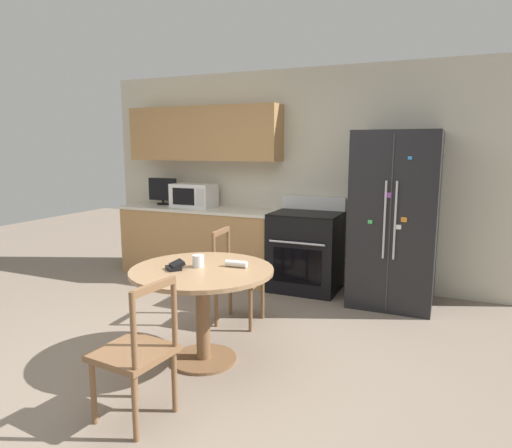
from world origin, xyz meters
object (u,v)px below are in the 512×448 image
object	(u,v)px
countertop_tv	(163,190)
microwave	(194,195)
refrigerator	(395,219)
dining_chair_far	(237,278)
wallet	(175,266)
dining_chair_near	(137,353)
oven_range	(306,251)
candle_glass	(198,262)

from	to	relation	value
countertop_tv	microwave	bearing A→B (deg)	-4.35
refrigerator	dining_chair_far	world-z (taller)	refrigerator
wallet	dining_chair_far	bearing A→B (deg)	86.60
microwave	refrigerator	bearing A→B (deg)	-2.86
dining_chair_near	wallet	bearing A→B (deg)	21.26
refrigerator	microwave	world-z (taller)	refrigerator
countertop_tv	dining_chair_far	world-z (taller)	countertop_tv
microwave	dining_chair_far	size ratio (longest dim) A/B	0.61
oven_range	countertop_tv	distance (m)	2.16
countertop_tv	candle_glass	bearing A→B (deg)	-49.65
countertop_tv	dining_chair_near	distance (m)	3.64
refrigerator	dining_chair_near	world-z (taller)	refrigerator
wallet	candle_glass	bearing A→B (deg)	48.92
microwave	wallet	world-z (taller)	microwave
microwave	candle_glass	xyz separation A→B (m)	(1.32, -2.12, -0.26)
refrigerator	wallet	bearing A→B (deg)	-122.30
candle_glass	wallet	size ratio (longest dim) A/B	0.54
dining_chair_far	wallet	distance (m)	1.01
oven_range	wallet	world-z (taller)	oven_range
dining_chair_near	candle_glass	bearing A→B (deg)	11.31
candle_glass	oven_range	bearing A→B (deg)	83.66
dining_chair_near	candle_glass	size ratio (longest dim) A/B	9.60
dining_chair_near	dining_chair_far	xyz separation A→B (m)	(-0.14, 1.68, 0.00)
candle_glass	microwave	bearing A→B (deg)	121.92
countertop_tv	wallet	size ratio (longest dim) A/B	2.40
oven_range	dining_chair_far	xyz separation A→B (m)	(-0.29, -1.25, -0.03)
refrigerator	dining_chair_near	distance (m)	3.12
refrigerator	dining_chair_far	size ratio (longest dim) A/B	2.04
refrigerator	dining_chair_far	bearing A→B (deg)	-137.47
dining_chair_near	dining_chair_far	size ratio (longest dim) A/B	1.00
countertop_tv	dining_chair_near	xyz separation A→B (m)	(1.91, -3.03, -0.66)
candle_glass	wallet	world-z (taller)	candle_glass
oven_range	candle_glass	xyz separation A→B (m)	(-0.23, -2.06, 0.33)
refrigerator	microwave	distance (m)	2.55
microwave	wallet	distance (m)	2.57
microwave	dining_chair_near	xyz separation A→B (m)	(1.40, -2.99, -0.62)
dining_chair_near	candle_glass	xyz separation A→B (m)	(-0.08, 0.87, 0.36)
candle_glass	wallet	xyz separation A→B (m)	(-0.12, -0.14, -0.01)
refrigerator	microwave	bearing A→B (deg)	177.14
refrigerator	candle_glass	world-z (taller)	refrigerator
refrigerator	countertop_tv	xyz separation A→B (m)	(-3.06, 0.17, 0.17)
dining_chair_near	countertop_tv	bearing A→B (deg)	38.51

